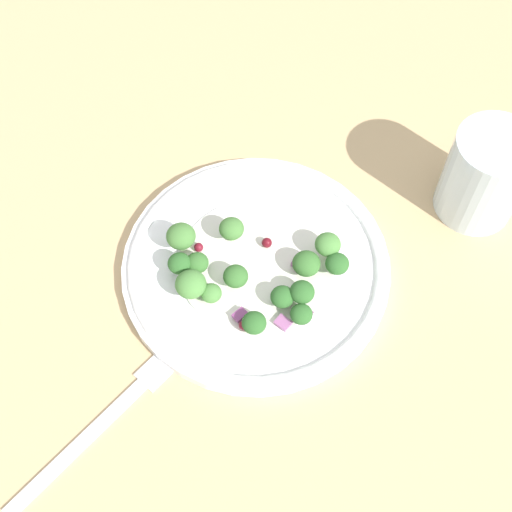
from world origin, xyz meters
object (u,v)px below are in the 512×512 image
Objects in this scene: broccoli_floret_0 at (197,263)px; broccoli_floret_2 at (191,285)px; broccoli_floret_1 at (180,264)px; fork at (104,420)px; plate at (256,266)px; water_glass at (485,176)px.

broccoli_floret_2 is (1.83, -1.86, 0.55)cm from broccoli_floret_0.
broccoli_floret_2 reaches higher than broccoli_floret_0.
broccoli_floret_0 is 0.76× the size of broccoli_floret_2.
fork is at bearing -59.06° from broccoli_floret_1.
plate is at bearing 61.72° from broccoli_floret_0.
broccoli_floret_2 reaches higher than plate.
broccoli_floret_1 is at bearing -118.06° from plate.
water_glass is at bearing 75.53° from broccoli_floret_2.
broccoli_floret_0 is 1.66cm from broccoli_floret_1.
broccoli_floret_2 reaches higher than fork.
plate is 7.18cm from broccoli_floret_2.
plate reaches higher than fork.
water_glass reaches higher than fork.
plate is 7.47cm from broccoli_floret_1.
fork is at bearing -67.48° from broccoli_floret_2.
broccoli_floret_2 is at bearing -104.47° from water_glass.
broccoli_floret_1 is at bearing -109.35° from water_glass.
plate is 23.84cm from water_glass.
fork is 42.16cm from water_glass.
broccoli_floret_2 is 13.94cm from fork.
water_glass is (7.55, 29.25, 1.67)cm from broccoli_floret_2.
broccoli_floret_0 is at bearing 116.00° from fork.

